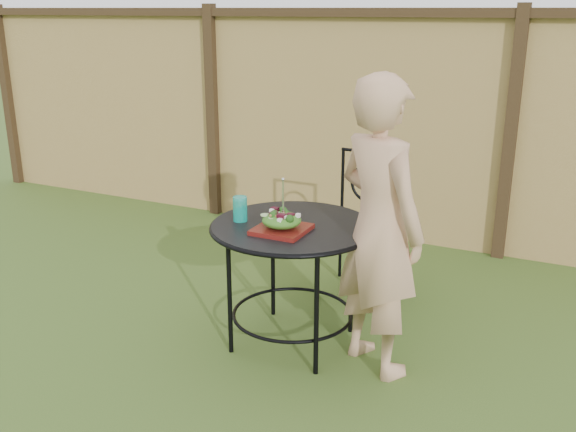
{
  "coord_description": "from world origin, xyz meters",
  "views": [
    {
      "loc": [
        1.87,
        -2.8,
        1.86
      ],
      "look_at": [
        0.38,
        0.27,
        0.75
      ],
      "focal_mm": 40.0,
      "sensor_mm": 36.0,
      "label": 1
    }
  ],
  "objects_px": {
    "salad_plate": "(282,229)",
    "patio_table": "(293,248)",
    "patio_chair": "(361,220)",
    "diner": "(379,228)"
  },
  "relations": [
    {
      "from": "patio_chair",
      "to": "salad_plate",
      "type": "xyz_separation_m",
      "value": [
        -0.1,
        -1.01,
        0.23
      ]
    },
    {
      "from": "patio_table",
      "to": "salad_plate",
      "type": "bearing_deg",
      "value": -90.76
    },
    {
      "from": "patio_chair",
      "to": "salad_plate",
      "type": "height_order",
      "value": "patio_chair"
    },
    {
      "from": "salad_plate",
      "to": "patio_chair",
      "type": "bearing_deg",
      "value": 84.51
    },
    {
      "from": "salad_plate",
      "to": "patio_table",
      "type": "bearing_deg",
      "value": 89.24
    },
    {
      "from": "diner",
      "to": "salad_plate",
      "type": "bearing_deg",
      "value": 42.95
    },
    {
      "from": "diner",
      "to": "salad_plate",
      "type": "height_order",
      "value": "diner"
    },
    {
      "from": "patio_chair",
      "to": "diner",
      "type": "distance_m",
      "value": 1.03
    },
    {
      "from": "patio_table",
      "to": "patio_chair",
      "type": "relative_size",
      "value": 0.97
    },
    {
      "from": "patio_table",
      "to": "salad_plate",
      "type": "height_order",
      "value": "salad_plate"
    }
  ]
}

